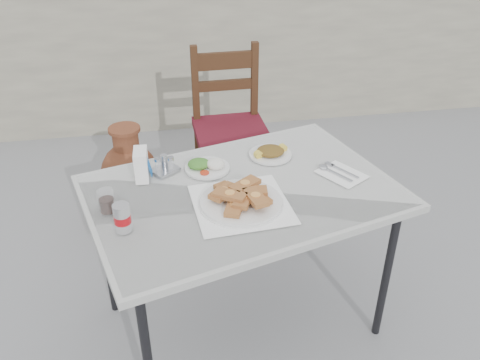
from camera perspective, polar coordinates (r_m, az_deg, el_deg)
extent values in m
plane|color=slate|center=(2.75, -0.44, -15.67)|extent=(80.00, 80.00, 0.00)
cylinder|color=black|center=(2.53, 16.12, -10.22)|extent=(0.04, 0.04, 0.76)
cylinder|color=black|center=(2.65, -14.82, -7.92)|extent=(0.04, 0.04, 0.76)
cylinder|color=black|center=(2.98, 7.30, -2.03)|extent=(0.04, 0.04, 0.76)
cube|color=white|center=(2.25, 0.27, -1.48)|extent=(1.53, 1.23, 0.03)
cube|color=white|center=(2.24, 0.27, -1.08)|extent=(1.47, 1.17, 0.01)
cube|color=white|center=(2.14, 0.12, -2.72)|extent=(0.42, 0.42, 0.00)
cylinder|color=silver|center=(2.13, 0.12, -2.49)|extent=(0.35, 0.35, 0.02)
cylinder|color=silver|center=(2.13, 0.12, -2.60)|extent=(0.36, 0.36, 0.01)
cylinder|color=silver|center=(2.39, -3.69, 1.35)|extent=(0.21, 0.21, 0.01)
ellipsoid|color=white|center=(2.38, -2.76, 1.80)|extent=(0.09, 0.09, 0.05)
ellipsoid|color=#36661D|center=(2.39, -4.65, 1.83)|extent=(0.11, 0.10, 0.04)
cylinder|color=red|center=(2.34, -4.00, 0.82)|extent=(0.04, 0.04, 0.01)
cylinder|color=silver|center=(2.51, 3.42, 2.89)|extent=(0.21, 0.21, 0.01)
ellipsoid|color=#2B691A|center=(2.50, 3.44, 3.28)|extent=(0.14, 0.13, 0.04)
cylinder|color=gold|center=(2.46, 2.06, 2.87)|extent=(0.05, 0.04, 0.04)
cylinder|color=gold|center=(2.53, 4.83, 3.62)|extent=(0.05, 0.04, 0.04)
cylinder|color=#BCBCC0|center=(2.01, -13.08, -4.15)|extent=(0.07, 0.07, 0.12)
cylinder|color=#B80D14|center=(2.01, -13.06, -4.26)|extent=(0.07, 0.07, 0.03)
cylinder|color=#B7B8BF|center=(1.98, -13.27, -2.82)|extent=(0.06, 0.06, 0.00)
cylinder|color=white|center=(2.14, -14.76, -2.31)|extent=(0.07, 0.07, 0.10)
cylinder|color=black|center=(2.15, -14.69, -2.74)|extent=(0.06, 0.06, 0.06)
cube|color=white|center=(2.33, -11.02, 1.71)|extent=(0.06, 0.12, 0.14)
cube|color=blue|center=(2.33, -10.13, 1.52)|extent=(0.02, 0.06, 0.08)
cube|color=#B7B8BF|center=(2.39, -8.43, 1.13)|extent=(0.15, 0.15, 0.01)
cylinder|color=white|center=(2.35, -9.20, 1.67)|extent=(0.03, 0.03, 0.07)
cylinder|color=white|center=(2.35, -7.76, 1.80)|extent=(0.03, 0.03, 0.07)
cylinder|color=#B7B8BF|center=(2.40, -8.52, 2.17)|extent=(0.03, 0.03, 0.06)
cube|color=white|center=(2.39, 11.33, 0.66)|extent=(0.24, 0.26, 0.00)
cube|color=#B7B8BF|center=(2.37, 11.00, 0.60)|extent=(0.10, 0.14, 0.00)
ellipsoid|color=#B7B8BF|center=(2.42, 9.34, 1.48)|extent=(0.04, 0.05, 0.01)
cube|color=#B7B8BF|center=(2.41, 11.68, 0.97)|extent=(0.09, 0.14, 0.00)
cube|color=#B7B8BF|center=(2.45, 10.02, 1.78)|extent=(0.05, 0.05, 0.00)
cube|color=#321A0D|center=(3.32, -3.77, -0.72)|extent=(0.05, 0.05, 0.50)
cube|color=#321A0D|center=(3.38, 2.99, -0.01)|extent=(0.05, 0.05, 0.50)
cube|color=#321A0D|center=(3.66, -4.65, 2.56)|extent=(0.05, 0.05, 0.50)
cube|color=#321A0D|center=(3.72, 1.51, 3.15)|extent=(0.05, 0.05, 0.50)
cube|color=maroon|center=(3.38, -1.02, 5.43)|extent=(0.48, 0.48, 0.06)
cube|color=#321A0D|center=(3.44, -5.03, 10.34)|extent=(0.05, 0.05, 0.56)
cube|color=#321A0D|center=(3.50, 1.63, 10.84)|extent=(0.05, 0.05, 0.56)
cube|color=#321A0D|center=(3.41, -1.72, 13.25)|extent=(0.45, 0.04, 0.11)
cube|color=#321A0D|center=(3.47, -1.67, 10.61)|extent=(0.45, 0.04, 0.07)
cylinder|color=brown|center=(3.52, -11.71, -3.53)|extent=(0.29, 0.29, 0.07)
ellipsoid|color=brown|center=(3.37, -12.21, 0.35)|extent=(0.38, 0.38, 0.47)
cylinder|color=beige|center=(3.37, -12.21, 0.35)|extent=(0.38, 0.38, 0.05)
cylinder|color=brown|center=(3.25, -12.72, 4.29)|extent=(0.16, 0.16, 0.14)
cylinder|color=brown|center=(3.21, -12.88, 5.57)|extent=(0.20, 0.20, 0.02)
cube|color=#A7A18B|center=(4.58, -5.76, 13.28)|extent=(6.00, 0.25, 1.20)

